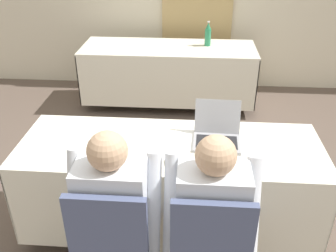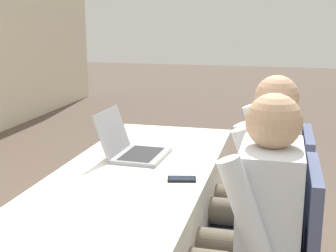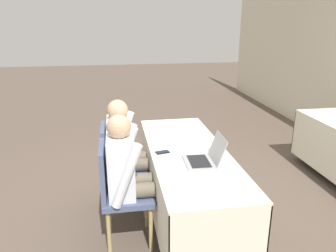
{
  "view_description": "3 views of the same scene",
  "coord_description": "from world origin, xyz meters",
  "px_view_note": "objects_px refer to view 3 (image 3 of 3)",
  "views": [
    {
      "loc": [
        0.14,
        -2.11,
        2.06
      ],
      "look_at": [
        0.0,
        -0.19,
        0.99
      ],
      "focal_mm": 40.0,
      "sensor_mm": 36.0,
      "label": 1
    },
    {
      "loc": [
        -1.9,
        -0.66,
        1.45
      ],
      "look_at": [
        0.0,
        -0.19,
        0.99
      ],
      "focal_mm": 50.0,
      "sensor_mm": 36.0,
      "label": 2
    },
    {
      "loc": [
        2.8,
        -0.66,
        1.91
      ],
      "look_at": [
        0.0,
        -0.19,
        0.99
      ],
      "focal_mm": 35.0,
      "sensor_mm": 36.0,
      "label": 3
    }
  ],
  "objects_px": {
    "chair_near_left": "(118,164)",
    "person_checkered_shirt": "(127,149)",
    "cell_phone": "(162,152)",
    "chair_near_right": "(119,189)",
    "person_white_shirt": "(130,172)",
    "laptop": "(204,158)"
  },
  "relations": [
    {
      "from": "chair_near_left",
      "to": "person_white_shirt",
      "type": "distance_m",
      "value": 0.55
    },
    {
      "from": "laptop",
      "to": "cell_phone",
      "type": "relative_size",
      "value": 2.42
    },
    {
      "from": "cell_phone",
      "to": "chair_near_left",
      "type": "relative_size",
      "value": 0.15
    },
    {
      "from": "laptop",
      "to": "cell_phone",
      "type": "height_order",
      "value": "laptop"
    },
    {
      "from": "person_checkered_shirt",
      "to": "person_white_shirt",
      "type": "distance_m",
      "value": 0.51
    },
    {
      "from": "cell_phone",
      "to": "person_checkered_shirt",
      "type": "height_order",
      "value": "person_checkered_shirt"
    },
    {
      "from": "laptop",
      "to": "person_white_shirt",
      "type": "relative_size",
      "value": 0.28
    },
    {
      "from": "chair_near_right",
      "to": "person_checkered_shirt",
      "type": "relative_size",
      "value": 0.78
    },
    {
      "from": "person_checkered_shirt",
      "to": "person_white_shirt",
      "type": "bearing_deg",
      "value": -180.0
    },
    {
      "from": "cell_phone",
      "to": "chair_near_right",
      "type": "height_order",
      "value": "chair_near_right"
    },
    {
      "from": "person_checkered_shirt",
      "to": "cell_phone",
      "type": "bearing_deg",
      "value": -132.22
    },
    {
      "from": "laptop",
      "to": "chair_near_left",
      "type": "height_order",
      "value": "laptop"
    },
    {
      "from": "laptop",
      "to": "chair_near_left",
      "type": "distance_m",
      "value": 0.97
    },
    {
      "from": "laptop",
      "to": "cell_phone",
      "type": "distance_m",
      "value": 0.43
    },
    {
      "from": "chair_near_right",
      "to": "person_white_shirt",
      "type": "xyz_separation_m",
      "value": [
        0.0,
        0.1,
        0.16
      ]
    },
    {
      "from": "chair_near_left",
      "to": "person_checkered_shirt",
      "type": "bearing_deg",
      "value": -90.0
    },
    {
      "from": "cell_phone",
      "to": "chair_near_left",
      "type": "bearing_deg",
      "value": -136.95
    },
    {
      "from": "laptop",
      "to": "cell_phone",
      "type": "bearing_deg",
      "value": -129.44
    },
    {
      "from": "cell_phone",
      "to": "person_checkered_shirt",
      "type": "xyz_separation_m",
      "value": [
        -0.28,
        -0.31,
        -0.06
      ]
    },
    {
      "from": "person_checkered_shirt",
      "to": "person_white_shirt",
      "type": "xyz_separation_m",
      "value": [
        0.51,
        0.0,
        0.0
      ]
    },
    {
      "from": "cell_phone",
      "to": "person_white_shirt",
      "type": "distance_m",
      "value": 0.39
    },
    {
      "from": "chair_near_left",
      "to": "chair_near_right",
      "type": "relative_size",
      "value": 1.0
    }
  ]
}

